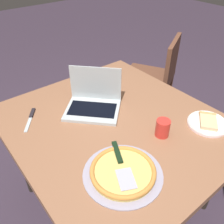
{
  "coord_description": "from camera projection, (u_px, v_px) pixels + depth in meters",
  "views": [
    {
      "loc": [
        0.81,
        -0.68,
        1.6
      ],
      "look_at": [
        0.02,
        -0.04,
        0.83
      ],
      "focal_mm": 38.59,
      "sensor_mm": 36.0,
      "label": 1
    }
  ],
  "objects": [
    {
      "name": "ground_plane",
      "position": [
        115.0,
        198.0,
        1.8
      ],
      "size": [
        12.0,
        12.0,
        0.0
      ],
      "primitive_type": "plane",
      "color": "#382B39"
    },
    {
      "name": "drink_cup",
      "position": [
        163.0,
        128.0,
        1.25
      ],
      "size": [
        0.07,
        0.07,
        0.1
      ],
      "color": "red",
      "rests_on": "dining_table"
    },
    {
      "name": "pizza_tray",
      "position": [
        123.0,
        171.0,
        1.06
      ],
      "size": [
        0.36,
        0.36,
        0.04
      ],
      "color": "#9792A6",
      "rests_on": "dining_table"
    },
    {
      "name": "pizza_plate",
      "position": [
        208.0,
        123.0,
        1.34
      ],
      "size": [
        0.22,
        0.22,
        0.04
      ],
      "color": "white",
      "rests_on": "dining_table"
    },
    {
      "name": "table_knife",
      "position": [
        31.0,
        117.0,
        1.39
      ],
      "size": [
        0.18,
        0.14,
        0.01
      ],
      "color": "silver",
      "rests_on": "dining_table"
    },
    {
      "name": "laptop",
      "position": [
        93.0,
        101.0,
        1.44
      ],
      "size": [
        0.4,
        0.39,
        0.23
      ],
      "color": "#ADB6B8",
      "rests_on": "dining_table"
    },
    {
      "name": "chair_near",
      "position": [
        156.0,
        75.0,
        2.3
      ],
      "size": [
        0.62,
        0.62,
        0.86
      ],
      "color": "brown",
      "rests_on": "ground_plane"
    },
    {
      "name": "dining_table",
      "position": [
        116.0,
        129.0,
        1.4
      ],
      "size": [
        1.22,
        1.11,
        0.74
      ],
      "color": "#8D5D41",
      "rests_on": "ground_plane"
    }
  ]
}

